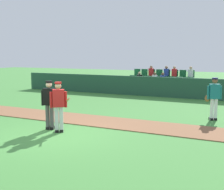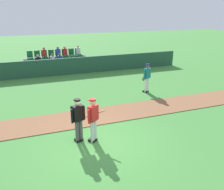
# 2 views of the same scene
# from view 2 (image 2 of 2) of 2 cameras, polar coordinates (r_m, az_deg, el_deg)

# --- Properties ---
(ground_plane) EXTENTS (80.00, 80.00, 0.00)m
(ground_plane) POSITION_cam_2_polar(r_m,az_deg,el_deg) (9.19, -3.22, -11.83)
(ground_plane) COLOR #42843A
(infield_dirt_path) EXTENTS (28.00, 1.87, 0.03)m
(infield_dirt_path) POSITION_cam_2_polar(r_m,az_deg,el_deg) (11.26, -6.83, -5.47)
(infield_dirt_path) COLOR brown
(infield_dirt_path) RESTS_ON ground
(dugout_fence) EXTENTS (20.00, 0.16, 1.27)m
(dugout_fence) POSITION_cam_2_polar(r_m,az_deg,el_deg) (18.53, -12.67, 6.55)
(dugout_fence) COLOR #234C38
(dugout_fence) RESTS_ON ground
(stadium_bleachers) EXTENTS (5.00, 2.10, 1.90)m
(stadium_bleachers) POSITION_cam_2_polar(r_m,az_deg,el_deg) (19.96, -13.21, 7.13)
(stadium_bleachers) COLOR slate
(stadium_bleachers) RESTS_ON ground
(batter_red_jersey) EXTENTS (0.72, 0.69, 1.76)m
(batter_red_jersey) POSITION_cam_2_polar(r_m,az_deg,el_deg) (8.97, -4.50, -5.65)
(batter_red_jersey) COLOR silver
(batter_red_jersey) RESTS_ON ground
(umpire_home_plate) EXTENTS (0.57, 0.39, 1.76)m
(umpire_home_plate) POSITION_cam_2_polar(r_m,az_deg,el_deg) (9.01, -8.14, -5.44)
(umpire_home_plate) COLOR #4C4C4C
(umpire_home_plate) RESTS_ON ground
(runner_teal_jersey) EXTENTS (0.65, 0.41, 1.76)m
(runner_teal_jersey) POSITION_cam_2_polar(r_m,az_deg,el_deg) (14.39, 8.34, 4.27)
(runner_teal_jersey) COLOR white
(runner_teal_jersey) RESTS_ON ground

